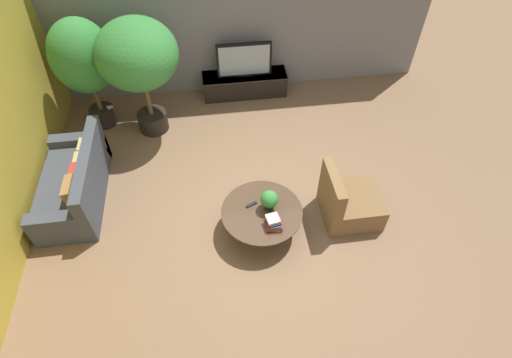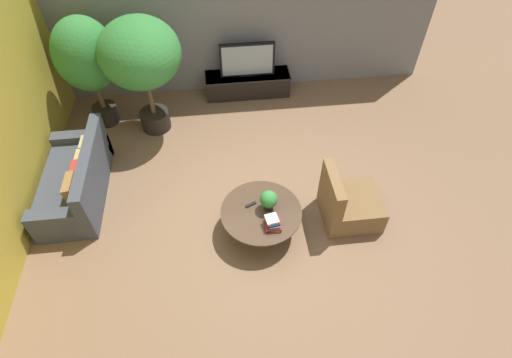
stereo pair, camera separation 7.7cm
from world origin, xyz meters
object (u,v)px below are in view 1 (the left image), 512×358
Objects in this scene: coffee_table at (262,216)px; couch_by_wall at (75,184)px; potted_palm_corner at (138,58)px; potted_palm_tall at (83,60)px; armchair_wicker at (348,203)px; potted_plant_tabletop at (269,200)px; media_console at (245,84)px; television at (244,60)px.

couch_by_wall is at bearing 159.93° from coffee_table.
potted_palm_tall is at bearing 162.97° from potted_palm_corner.
armchair_wicker is at bearing 3.66° from coffee_table.
potted_plant_tabletop is at bearing 71.50° from couch_by_wall.
media_console is 2.91m from potted_palm_tall.
couch_by_wall is 5.81× the size of potted_plant_tabletop.
potted_palm_corner is (-1.74, -0.82, 0.67)m from television.
armchair_wicker is 2.80× the size of potted_plant_tabletop.
armchair_wicker is at bearing 77.20° from couch_by_wall.
television is 0.50× the size of potted_palm_corner.
armchair_wicker is (1.26, 0.08, -0.01)m from coffee_table.
media_console is 3.28m from coffee_table.
armchair_wicker is 1.20m from potted_plant_tabletop.
couch_by_wall is 0.90× the size of potted_palm_tall.
potted_palm_tall is 6.43× the size of potted_plant_tabletop.
armchair_wicker is 3.89m from potted_palm_corner.
television is 0.91× the size of coffee_table.
media_console is 5.33× the size of potted_plant_tabletop.
armchair_wicker is (1.11, -3.19, -0.48)m from television.
television is (-0.00, -0.00, 0.52)m from media_console.
armchair_wicker reaches higher than potted_plant_tabletop.
coffee_table is 0.63× the size of couch_by_wall.
coffee_table is at bearing -156.74° from potted_plant_tabletop.
potted_palm_corner is at bearing 50.36° from armchair_wicker.
television is 2.04m from potted_palm_corner.
media_console is at bearing 87.38° from coffee_table.
television reaches higher than couch_by_wall.
armchair_wicker is at bearing -39.64° from potted_palm_corner.
potted_palm_tall is 0.97× the size of potted_palm_corner.
potted_palm_tall is (-2.50, 2.73, 1.02)m from coffee_table.
potted_plant_tabletop is at bearing 91.73° from armchair_wicker.
potted_plant_tabletop is (-0.04, -3.23, -0.17)m from television.
television reaches higher than armchair_wicker.
potted_palm_tall is (0.17, 1.75, 1.01)m from couch_by_wall.
potted_plant_tabletop reaches higher than media_console.
television is at bearing 89.24° from potted_plant_tabletop.
armchair_wicker is at bearing -70.77° from media_console.
couch_by_wall is 0.88× the size of potted_palm_corner.
media_console is at bearing 25.34° from potted_palm_corner.
media_console is 1.46× the size of coffee_table.
potted_palm_tall reaches higher than media_console.
media_console is 0.52m from television.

